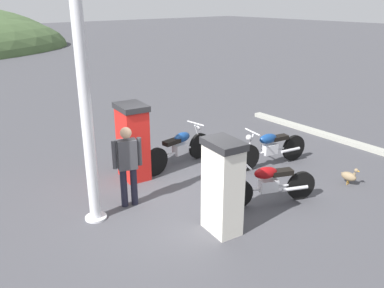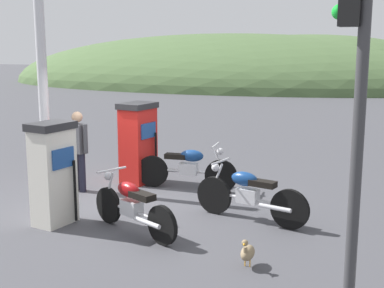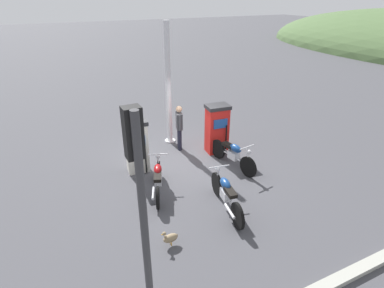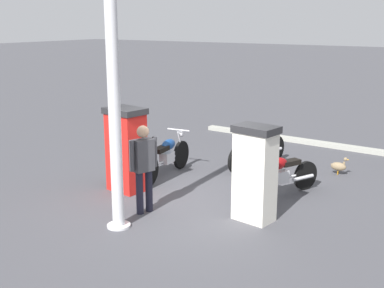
% 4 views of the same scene
% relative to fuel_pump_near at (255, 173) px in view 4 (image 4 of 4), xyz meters
% --- Properties ---
extents(ground_plane, '(120.00, 120.00, 0.00)m').
position_rel_fuel_pump_near_xyz_m(ground_plane, '(0.25, 1.44, -0.86)').
color(ground_plane, '#424247').
extents(fuel_pump_near, '(0.61, 0.79, 1.69)m').
position_rel_fuel_pump_near_xyz_m(fuel_pump_near, '(0.00, 0.00, 0.00)').
color(fuel_pump_near, silver).
rests_on(fuel_pump_near, ground).
extents(fuel_pump_far, '(0.70, 0.85, 1.71)m').
position_rel_fuel_pump_near_xyz_m(fuel_pump_far, '(-0.00, 2.88, 0.01)').
color(fuel_pump_far, red).
rests_on(fuel_pump_far, ground).
extents(motorcycle_near_pump, '(1.83, 0.93, 0.94)m').
position_rel_fuel_pump_near_xyz_m(motorcycle_near_pump, '(1.38, 0.11, -0.41)').
color(motorcycle_near_pump, black).
rests_on(motorcycle_near_pump, ground).
extents(motorcycle_far_pump, '(2.10, 0.56, 0.97)m').
position_rel_fuel_pump_near_xyz_m(motorcycle_far_pump, '(1.20, 2.75, -0.39)').
color(motorcycle_far_pump, black).
rests_on(motorcycle_far_pump, ground).
extents(motorcycle_extra, '(2.04, 0.71, 0.97)m').
position_rel_fuel_pump_near_xyz_m(motorcycle_extra, '(2.90, 1.36, -0.40)').
color(motorcycle_extra, black).
rests_on(motorcycle_extra, ground).
extents(attendant_person, '(0.57, 0.30, 1.62)m').
position_rel_fuel_pump_near_xyz_m(attendant_person, '(-0.77, 1.82, 0.07)').
color(attendant_person, '#1E1E2D').
rests_on(attendant_person, ground).
extents(wandering_duck, '(0.18, 0.42, 0.43)m').
position_rel_fuel_pump_near_xyz_m(wandering_duck, '(3.41, -0.44, -0.65)').
color(wandering_duck, '#847051').
rests_on(wandering_duck, ground).
extents(canopy_support_pole, '(0.40, 0.40, 4.29)m').
position_rel_fuel_pump_near_xyz_m(canopy_support_pole, '(-1.53, 1.78, 1.21)').
color(canopy_support_pole, silver).
rests_on(canopy_support_pole, ground).
extents(road_edge_kerb, '(0.48, 6.09, 0.12)m').
position_rel_fuel_pump_near_xyz_m(road_edge_kerb, '(5.82, 1.44, -0.80)').
color(road_edge_kerb, '#9E9E93').
rests_on(road_edge_kerb, ground).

